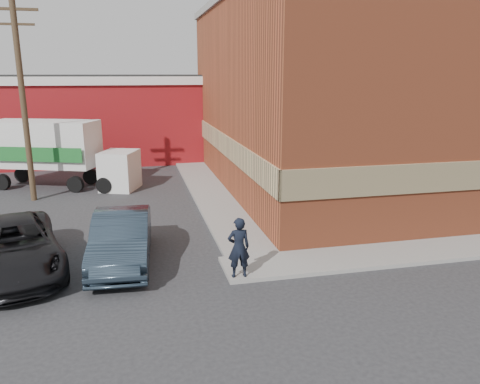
{
  "coord_description": "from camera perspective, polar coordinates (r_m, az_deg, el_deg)",
  "views": [
    {
      "loc": [
        -2.91,
        -13.45,
        5.69
      ],
      "look_at": [
        0.56,
        1.58,
        1.76
      ],
      "focal_mm": 35.0,
      "sensor_mm": 36.0,
      "label": 1
    }
  ],
  "objects": [
    {
      "name": "sidewalk_south",
      "position": [
        17.25,
        25.26,
        -6.19
      ],
      "size": [
        16.0,
        1.8,
        0.12
      ],
      "primitive_type": "cube",
      "color": "gray",
      "rests_on": "ground"
    },
    {
      "name": "utility_pole",
      "position": [
        22.94,
        -24.99,
        10.62
      ],
      "size": [
        2.0,
        0.26,
        9.0
      ],
      "color": "#4A3725",
      "rests_on": "ground"
    },
    {
      "name": "suv_a",
      "position": [
        15.22,
        -26.02,
        -6.07
      ],
      "size": [
        3.93,
        6.03,
        1.54
      ],
      "primitive_type": "imported",
      "rotation": [
        0.0,
        0.0,
        0.27
      ],
      "color": "black",
      "rests_on": "ground"
    },
    {
      "name": "man",
      "position": [
        13.08,
        -0.16,
        -6.78
      ],
      "size": [
        0.64,
        0.42,
        1.73
      ],
      "primitive_type": "imported",
      "rotation": [
        0.0,
        0.0,
        3.13
      ],
      "color": "black",
      "rests_on": "sidewalk_south"
    },
    {
      "name": "brick_building",
      "position": [
        25.2,
        14.21,
        11.57
      ],
      "size": [
        14.25,
        18.25,
        9.36
      ],
      "color": "#AA4B2C",
      "rests_on": "ground"
    },
    {
      "name": "sidewalk_west",
      "position": [
        23.41,
        -4.0,
        0.33
      ],
      "size": [
        1.8,
        18.0,
        0.12
      ],
      "primitive_type": "cube",
      "color": "gray",
      "rests_on": "ground"
    },
    {
      "name": "warehouse",
      "position": [
        33.72,
        -18.43,
        8.66
      ],
      "size": [
        16.3,
        8.3,
        5.6
      ],
      "color": "maroon",
      "rests_on": "ground"
    },
    {
      "name": "box_truck",
      "position": [
        25.4,
        -21.42,
        4.84
      ],
      "size": [
        7.14,
        4.29,
        3.39
      ],
      "rotation": [
        0.0,
        0.0,
        -0.36
      ],
      "color": "silver",
      "rests_on": "ground"
    },
    {
      "name": "sedan",
      "position": [
        14.8,
        -14.23,
        -5.52
      ],
      "size": [
        1.95,
        4.87,
        1.57
      ],
      "primitive_type": "imported",
      "rotation": [
        0.0,
        0.0,
        -0.06
      ],
      "color": "#293744",
      "rests_on": "ground"
    },
    {
      "name": "ground",
      "position": [
        14.89,
        -0.74,
        -8.17
      ],
      "size": [
        90.0,
        90.0,
        0.0
      ],
      "primitive_type": "plane",
      "color": "#28282B",
      "rests_on": "ground"
    }
  ]
}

